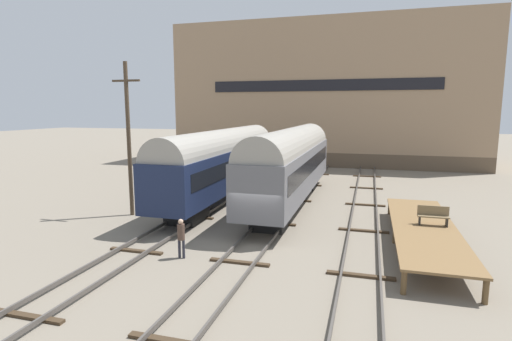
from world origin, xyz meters
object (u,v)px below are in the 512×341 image
at_px(bench, 433,215).
at_px(utility_pole, 129,138).
at_px(train_car_grey, 291,161).
at_px(person_worker, 181,235).
at_px(train_car_navy, 222,160).

bearing_deg(bench, utility_pole, 177.27).
height_order(train_car_grey, person_worker, train_car_grey).
bearing_deg(person_worker, bench, 24.66).
bearing_deg(utility_pole, train_car_grey, 32.56).
bearing_deg(train_car_navy, train_car_grey, 2.09).
height_order(bench, person_worker, bench).
relative_size(train_car_grey, train_car_navy, 1.01).
distance_m(train_car_grey, train_car_navy, 4.93).
bearing_deg(utility_pole, person_worker, -42.82).
xyz_separation_m(train_car_navy, person_worker, (2.31, -11.14, -1.82)).
bearing_deg(person_worker, train_car_navy, 101.73).
distance_m(train_car_navy, bench, 14.49).
xyz_separation_m(bench, utility_pole, (-16.85, 0.81, 3.29)).
bearing_deg(train_car_navy, utility_pole, -125.38).
bearing_deg(person_worker, utility_pole, 137.18).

